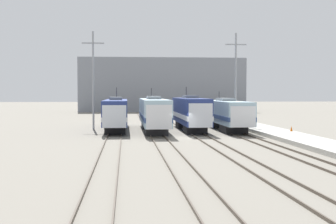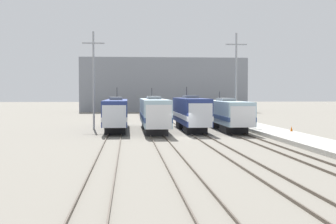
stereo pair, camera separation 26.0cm
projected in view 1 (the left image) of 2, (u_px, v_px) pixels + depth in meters
ground_plane at (180, 138)px, 47.91m from camera, size 400.00×400.00×0.00m
rail_pair_far_left at (114, 137)px, 47.30m from camera, size 1.51×120.00×0.15m
rail_pair_center_left at (158, 137)px, 47.71m from camera, size 1.51×120.00×0.15m
rail_pair_center_right at (202, 137)px, 48.11m from camera, size 1.51×120.00×0.15m
rail_pair_far_right at (245, 136)px, 48.52m from camera, size 1.51×120.00×0.15m
locomotive_far_left at (116, 113)px, 57.04m from camera, size 2.76×18.50×5.33m
locomotive_center_left at (154, 113)px, 55.50m from camera, size 2.85×19.23×5.22m
locomotive_center_right at (191, 113)px, 56.48m from camera, size 2.79×16.27×5.38m
locomotive_far_right at (226, 114)px, 57.37m from camera, size 2.99×17.70×4.80m
catenary_tower_left at (93, 77)px, 59.12m from camera, size 2.81×0.25×12.36m
catenary_tower_right at (236, 78)px, 60.79m from camera, size 2.81×0.25×12.36m
platform at (283, 135)px, 48.89m from camera, size 4.00×120.00×0.42m
traffic_cone at (291, 129)px, 50.79m from camera, size 0.28×0.28×0.57m
depot_building at (161, 85)px, 119.14m from camera, size 41.11×11.87×13.27m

